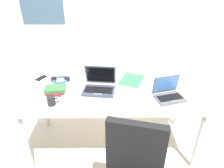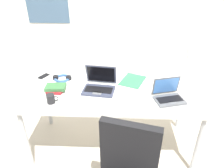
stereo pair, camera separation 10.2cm
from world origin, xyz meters
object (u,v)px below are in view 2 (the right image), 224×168
(paper_folder_front_right, at_px, (133,80))
(headphones, at_px, (62,78))
(laptop_far_corner, at_px, (168,96))
(laptop_front_left, at_px, (99,85))
(cell_phone, at_px, (44,76))
(desk_lamp, at_px, (187,64))
(coffee_mug, at_px, (51,99))
(computer_mouse, at_px, (95,74))
(book_stack, at_px, (56,88))

(paper_folder_front_right, bearing_deg, headphones, 179.96)
(laptop_far_corner, bearing_deg, laptop_front_left, 167.04)
(laptop_far_corner, bearing_deg, cell_phone, 163.03)
(desk_lamp, xyz_separation_m, coffee_mug, (-1.36, -0.51, -0.15))
(laptop_far_corner, relative_size, headphones, 1.49)
(laptop_front_left, bearing_deg, headphones, 155.66)
(laptop_front_left, distance_m, paper_folder_front_right, 0.41)
(desk_lamp, relative_size, coffee_mug, 3.54)
(laptop_far_corner, xyz_separation_m, paper_folder_front_right, (-0.32, 0.35, -0.04))
(laptop_far_corner, distance_m, headphones, 1.17)
(cell_phone, bearing_deg, desk_lamp, 26.83)
(desk_lamp, distance_m, headphones, 1.38)
(cell_phone, bearing_deg, computer_mouse, 32.25)
(laptop_far_corner, relative_size, computer_mouse, 3.31)
(cell_phone, height_order, paper_folder_front_right, cell_phone)
(book_stack, distance_m, coffee_mug, 0.21)
(desk_lamp, height_order, laptop_front_left, desk_lamp)
(coffee_mug, bearing_deg, desk_lamp, 20.77)
(computer_mouse, distance_m, headphones, 0.37)
(laptop_front_left, xyz_separation_m, laptop_far_corner, (0.67, -0.16, -0.00))
(laptop_front_left, distance_m, laptop_far_corner, 0.69)
(desk_lamp, xyz_separation_m, headphones, (-1.37, -0.05, -0.18))
(laptop_far_corner, bearing_deg, headphones, 162.36)
(laptop_far_corner, bearing_deg, paper_folder_front_right, 132.31)
(paper_folder_front_right, bearing_deg, cell_phone, 176.82)
(computer_mouse, distance_m, coffee_mug, 0.67)
(computer_mouse, relative_size, book_stack, 0.46)
(cell_phone, bearing_deg, laptop_front_left, 6.12)
(laptop_front_left, xyz_separation_m, headphones, (-0.44, 0.20, -0.03))
(laptop_front_left, distance_m, headphones, 0.48)
(desk_lamp, xyz_separation_m, paper_folder_front_right, (-0.58, -0.05, -0.19))
(cell_phone, bearing_deg, headphones, 13.27)
(headphones, distance_m, book_stack, 0.25)
(cell_phone, bearing_deg, laptop_far_corner, 9.98)
(laptop_front_left, xyz_separation_m, coffee_mug, (-0.43, -0.26, -0.00))
(book_stack, relative_size, paper_folder_front_right, 0.67)
(desk_lamp, xyz_separation_m, book_stack, (-1.37, -0.30, -0.17))
(headphones, bearing_deg, laptop_front_left, -24.34)
(headphones, height_order, paper_folder_front_right, headphones)
(coffee_mug, bearing_deg, laptop_front_left, 31.58)
(cell_phone, xyz_separation_m, coffee_mug, (0.25, -0.52, 0.04))
(cell_phone, height_order, headphones, headphones)
(computer_mouse, xyz_separation_m, paper_folder_front_right, (0.44, -0.11, -0.01))
(desk_lamp, relative_size, headphones, 1.87)
(laptop_front_left, xyz_separation_m, paper_folder_front_right, (0.35, 0.20, -0.04))
(cell_phone, distance_m, paper_folder_front_right, 1.03)
(book_stack, height_order, paper_folder_front_right, book_stack)
(desk_lamp, bearing_deg, coffee_mug, -159.23)
(laptop_front_left, bearing_deg, computer_mouse, 105.25)
(headphones, relative_size, coffee_mug, 1.89)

